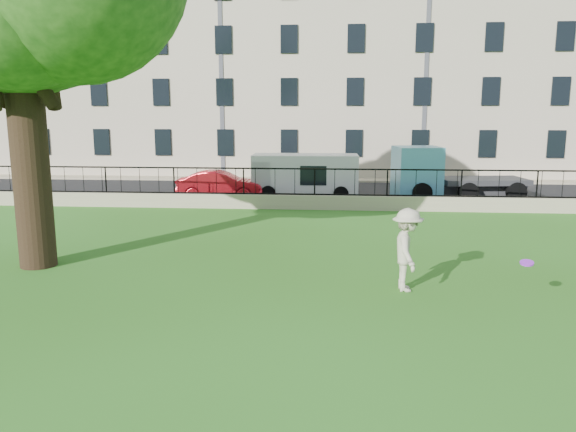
# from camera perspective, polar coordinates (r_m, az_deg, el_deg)

# --- Properties ---
(ground) EXTENTS (120.00, 120.00, 0.00)m
(ground) POSITION_cam_1_polar(r_m,az_deg,el_deg) (12.01, 0.54, -9.10)
(ground) COLOR #2E6217
(ground) RESTS_ON ground
(retaining_wall) EXTENTS (50.00, 0.40, 0.60)m
(retaining_wall) POSITION_cam_1_polar(r_m,az_deg,el_deg) (23.59, 2.71, 1.42)
(retaining_wall) COLOR tan
(retaining_wall) RESTS_ON ground
(iron_railing) EXTENTS (50.00, 0.05, 1.13)m
(iron_railing) POSITION_cam_1_polar(r_m,az_deg,el_deg) (23.47, 2.73, 3.47)
(iron_railing) COLOR black
(iron_railing) RESTS_ON retaining_wall
(street) EXTENTS (60.00, 9.00, 0.01)m
(street) POSITION_cam_1_polar(r_m,az_deg,el_deg) (28.28, 3.06, 2.33)
(street) COLOR black
(street) RESTS_ON ground
(sidewalk) EXTENTS (60.00, 1.40, 0.12)m
(sidewalk) POSITION_cam_1_polar(r_m,az_deg,el_deg) (33.42, 3.34, 3.69)
(sidewalk) COLOR tan
(sidewalk) RESTS_ON ground
(building_row) EXTENTS (56.40, 10.40, 13.80)m
(building_row) POSITION_cam_1_polar(r_m,az_deg,el_deg) (38.96, 3.68, 14.76)
(building_row) COLOR beige
(building_row) RESTS_ON ground
(man) EXTENTS (0.75, 1.25, 1.90)m
(man) POSITION_cam_1_polar(r_m,az_deg,el_deg) (13.04, 12.01, -3.38)
(man) COLOR beige
(man) RESTS_ON ground
(frisbee) EXTENTS (0.33, 0.33, 0.12)m
(frisbee) POSITION_cam_1_polar(r_m,az_deg,el_deg) (12.25, 23.10, -4.40)
(frisbee) COLOR #A227E0
(red_sedan) EXTENTS (4.10, 1.68, 1.32)m
(red_sedan) POSITION_cam_1_polar(r_m,az_deg,el_deg) (26.44, -6.89, 3.13)
(red_sedan) COLOR #B0151F
(red_sedan) RESTS_ON street
(white_van) EXTENTS (4.95, 2.01, 2.06)m
(white_van) POSITION_cam_1_polar(r_m,az_deg,el_deg) (26.57, 1.76, 4.05)
(white_van) COLOR silver
(white_van) RESTS_ON street
(blue_truck) EXTENTS (6.08, 2.83, 2.45)m
(blue_truck) POSITION_cam_1_polar(r_m,az_deg,el_deg) (27.42, 16.82, 4.21)
(blue_truck) COLOR #55A6C8
(blue_truck) RESTS_ON street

